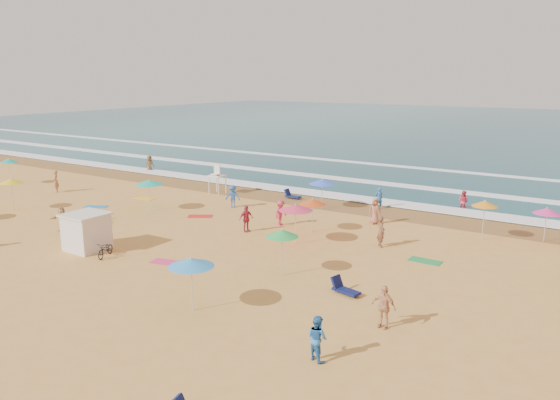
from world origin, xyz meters
The scene contains 12 objects.
ground centered at (0.00, 0.00, 0.00)m, with size 220.00×220.00×0.00m, color gold.
ocean centered at (0.00, 84.00, 0.00)m, with size 220.00×140.00×0.18m, color #0C4756.
wet_sand centered at (0.00, 12.50, 0.01)m, with size 220.00×220.00×0.00m, color olive.
surf_foam centered at (0.00, 21.32, 0.10)m, with size 200.00×18.70×0.05m.
cabana centered at (-5.54, -5.11, 1.00)m, with size 2.00×2.00×2.00m, color silver.
cabana_roof centered at (-5.54, -5.11, 2.06)m, with size 2.20×2.20×0.12m, color silver.
bicycle centered at (-3.64, -5.41, 0.42)m, with size 0.55×1.59×0.84m, color black.
lifeguard_stand centered at (-8.89, 10.64, 1.05)m, with size 1.20×1.20×2.10m, color white, non-canonical shape.
beach_umbrellas centered at (0.70, -0.19, 2.13)m, with size 61.01×27.66×0.74m.
loungers centered at (2.27, -3.27, 0.17)m, with size 61.76×27.17×0.34m.
towels centered at (1.17, -2.37, 0.01)m, with size 48.64×19.40×0.03m.
beachgoers centered at (1.26, 5.07, 0.80)m, with size 43.63×26.17×2.12m.
Camera 1 is at (19.87, -24.14, 9.70)m, focal length 35.00 mm.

